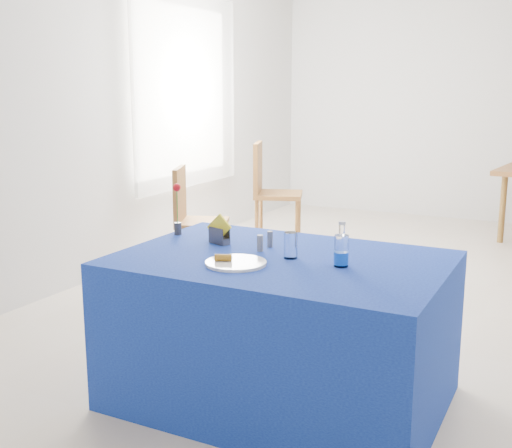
# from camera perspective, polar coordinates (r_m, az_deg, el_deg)

# --- Properties ---
(floor) EXTENTS (7.00, 7.00, 0.00)m
(floor) POSITION_cam_1_polar(r_m,az_deg,el_deg) (4.96, 13.08, -6.92)
(floor) COLOR beige
(floor) RESTS_ON ground
(room_shell) EXTENTS (7.00, 7.00, 7.00)m
(room_shell) POSITION_cam_1_polar(r_m,az_deg,el_deg) (4.71, 14.11, 13.68)
(room_shell) COLOR silver
(room_shell) RESTS_ON ground
(window_pane) EXTENTS (0.04, 1.50, 1.60)m
(window_pane) POSITION_cam_1_polar(r_m,az_deg,el_deg) (6.44, -6.57, 11.63)
(window_pane) COLOR white
(window_pane) RESTS_ON room_shell
(curtain) EXTENTS (0.04, 1.75, 1.85)m
(curtain) POSITION_cam_1_polar(r_m,az_deg,el_deg) (6.41, -6.04, 11.64)
(curtain) COLOR white
(curtain) RESTS_ON room_shell
(plate) EXTENTS (0.29, 0.29, 0.01)m
(plate) POSITION_cam_1_polar(r_m,az_deg,el_deg) (3.05, -1.80, -3.48)
(plate) COLOR white
(plate) RESTS_ON blue_table
(drinking_glass) EXTENTS (0.07, 0.07, 0.13)m
(drinking_glass) POSITION_cam_1_polar(r_m,az_deg,el_deg) (3.15, 3.10, -1.90)
(drinking_glass) COLOR white
(drinking_glass) RESTS_ON blue_table
(salt_shaker) EXTENTS (0.03, 0.03, 0.08)m
(salt_shaker) POSITION_cam_1_polar(r_m,az_deg,el_deg) (3.28, 0.36, -1.71)
(salt_shaker) COLOR slate
(salt_shaker) RESTS_ON blue_table
(pepper_shaker) EXTENTS (0.03, 0.03, 0.08)m
(pepper_shaker) POSITION_cam_1_polar(r_m,az_deg,el_deg) (3.37, 1.25, -1.36)
(pepper_shaker) COLOR slate
(pepper_shaker) RESTS_ON blue_table
(blue_table) EXTENTS (1.60, 1.10, 0.76)m
(blue_table) POSITION_cam_1_polar(r_m,az_deg,el_deg) (3.30, 2.23, -9.35)
(blue_table) COLOR navy
(blue_table) RESTS_ON floor
(water_bottle) EXTENTS (0.07, 0.07, 0.21)m
(water_bottle) POSITION_cam_1_polar(r_m,az_deg,el_deg) (3.02, 7.59, -2.45)
(water_bottle) COLOR white
(water_bottle) RESTS_ON blue_table
(napkin_holder) EXTENTS (0.15, 0.09, 0.16)m
(napkin_holder) POSITION_cam_1_polar(r_m,az_deg,el_deg) (3.45, -3.28, -0.95)
(napkin_holder) COLOR #3D3D42
(napkin_holder) RESTS_ON blue_table
(rose_vase) EXTENTS (0.05, 0.05, 0.29)m
(rose_vase) POSITION_cam_1_polar(r_m,az_deg,el_deg) (3.66, -7.01, 1.18)
(rose_vase) COLOR #28282D
(rose_vase) RESTS_ON blue_table
(chair_win_a) EXTENTS (0.55, 0.55, 0.93)m
(chair_win_a) POSITION_cam_1_polar(r_m,az_deg,el_deg) (5.45, -5.69, 0.91)
(chair_win_a) COLOR brown
(chair_win_a) RESTS_ON floor
(chair_win_b) EXTENTS (0.60, 0.60, 1.05)m
(chair_win_b) POSITION_cam_1_polar(r_m,az_deg,el_deg) (6.52, 1.18, 3.38)
(chair_win_b) COLOR brown
(chair_win_b) RESTS_ON floor
(banana_pieces) EXTENTS (0.09, 0.06, 0.03)m
(banana_pieces) POSITION_cam_1_polar(r_m,az_deg,el_deg) (3.05, -2.91, -2.99)
(banana_pieces) COLOR gold
(banana_pieces) RESTS_ON plate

